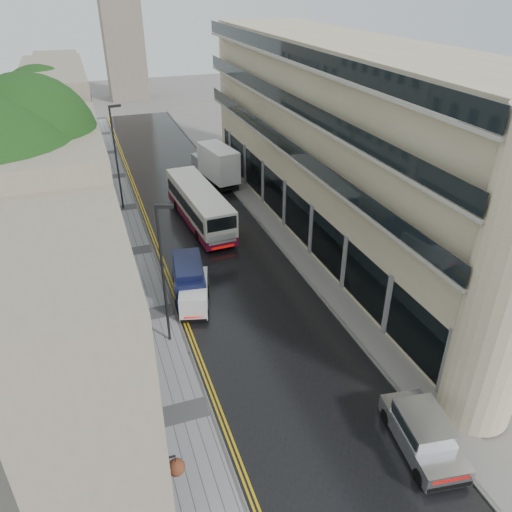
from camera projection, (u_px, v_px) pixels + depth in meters
road at (211, 240)px, 38.65m from camera, size 9.00×85.00×0.02m
left_sidewalk at (135, 252)px, 36.93m from camera, size 2.70×85.00×0.12m
right_sidewalk at (276, 229)px, 40.19m from camera, size 1.80×85.00×0.12m
old_shop_row at (68, 170)px, 35.02m from camera, size 4.50×56.00×12.00m
modern_block at (347, 144)px, 36.97m from camera, size 8.00×40.00×14.00m
tree_near at (6, 221)px, 25.46m from camera, size 10.56×10.56×13.89m
tree_far at (27, 158)px, 36.57m from camera, size 9.24×9.24×12.46m
cream_bus at (197, 223)px, 37.75m from camera, size 3.21×11.19×3.01m
white_lorry at (213, 171)px, 46.69m from camera, size 3.27×7.47×3.79m
silver_hatchback at (422, 468)px, 19.75m from camera, size 2.65×4.84×1.72m
white_van at (181, 307)px, 29.33m from camera, size 2.57×4.11×1.73m
navy_van at (176, 291)px, 30.17m from camera, size 2.53×4.91×2.39m
pedestrian at (132, 270)px, 32.55m from camera, size 0.81×0.60×2.00m
lamp_post_near at (163, 277)px, 25.94m from camera, size 0.93×0.50×8.15m
lamp_post_far at (117, 160)px, 41.47m from camera, size 1.01×0.38×8.80m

